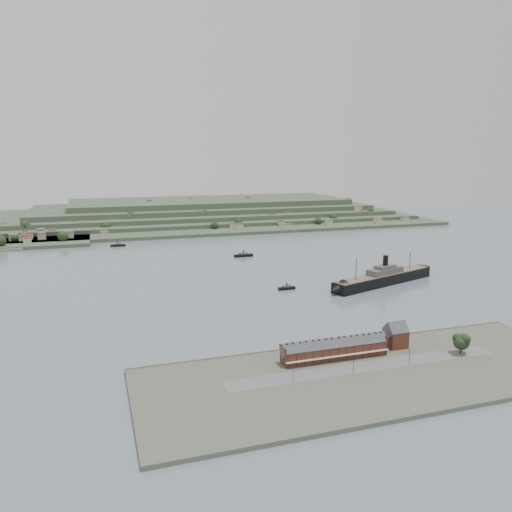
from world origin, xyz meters
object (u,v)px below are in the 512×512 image
object	(u,v)px
tugboat	(287,288)
fig_tree	(462,341)
gabled_building	(396,335)
steamship	(381,279)
terrace_row	(335,349)

from	to	relation	value
tugboat	fig_tree	bearing A→B (deg)	-76.46
gabled_building	fig_tree	distance (m)	32.52
gabled_building	steamship	world-z (taller)	steamship
terrace_row	steamship	world-z (taller)	steamship
gabled_building	terrace_row	bearing A→B (deg)	-173.88
terrace_row	fig_tree	distance (m)	65.59
steamship	fig_tree	world-z (taller)	steamship
fig_tree	tugboat	bearing A→B (deg)	103.54
terrace_row	tugboat	xyz separation A→B (m)	(27.81, 134.34, -5.38)
steamship	tugboat	xyz separation A→B (m)	(-75.81, 10.05, -3.68)
tugboat	gabled_building	bearing A→B (deg)	-85.75
steamship	fig_tree	xyz separation A→B (m)	(-39.81, -139.38, 3.60)
gabled_building	steamship	size ratio (longest dim) A/B	0.13
gabled_building	tugboat	distance (m)	130.85
steamship	gabled_building	bearing A→B (deg)	-118.80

